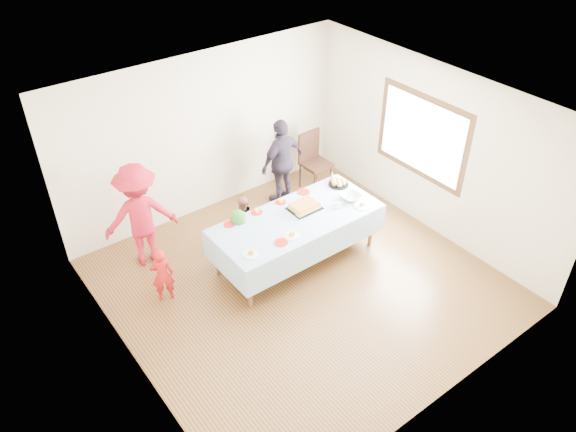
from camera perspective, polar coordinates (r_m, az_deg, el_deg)
name	(u,v)px	position (r m, az deg, el deg)	size (l,w,h in m)	color
ground	(301,283)	(8.15, 1.33, -6.81)	(5.00, 5.00, 0.00)	#4E2E16
room_walls	(306,177)	(7.10, 1.85, 3.96)	(5.04, 5.04, 2.72)	beige
party_table	(297,221)	(8.10, 0.91, -0.46)	(2.50, 1.10, 0.78)	brown
birthday_cake	(305,207)	(8.23, 1.69, 0.96)	(0.46, 0.35, 0.08)	black
rolls_tray	(338,183)	(8.80, 5.15, 3.39)	(0.32, 0.32, 0.10)	black
punch_bowl	(351,197)	(8.49, 6.41, 1.94)	(0.30, 0.30, 0.07)	silver
party_hat	(332,176)	(8.89, 4.50, 4.09)	(0.09, 0.09, 0.16)	white
fork_pile	(336,205)	(8.30, 4.91, 1.13)	(0.24, 0.18, 0.07)	white
plate_red_far_a	(229,224)	(7.97, -5.99, -0.85)	(0.16, 0.16, 0.01)	red
plate_red_far_b	(257,212)	(8.18, -3.19, 0.40)	(0.17, 0.17, 0.01)	red
plate_red_far_c	(281,202)	(8.38, -0.75, 1.44)	(0.17, 0.17, 0.01)	red
plate_red_far_d	(304,192)	(8.61, 1.61, 2.46)	(0.19, 0.19, 0.01)	red
plate_red_near	(281,242)	(7.60, -0.71, -2.70)	(0.19, 0.19, 0.01)	red
plate_white_left	(251,254)	(7.42, -3.79, -3.90)	(0.21, 0.21, 0.01)	white
plate_white_mid	(292,236)	(7.72, 0.38, -2.00)	(0.22, 0.22, 0.01)	white
plate_white_right	(362,206)	(8.37, 7.52, 1.05)	(0.24, 0.24, 0.01)	white
dining_chair	(313,157)	(9.92, 2.54, 5.96)	(0.47, 0.47, 1.05)	black
toddler_left	(162,275)	(7.83, -12.65, -5.85)	(0.31, 0.20, 0.85)	red
toddler_mid	(240,238)	(8.22, -4.94, -2.25)	(0.46, 0.30, 0.94)	#2F7627
toddler_right	(243,219)	(8.71, -4.63, -0.32)	(0.38, 0.30, 0.79)	#B06052
adult_left	(140,215)	(8.32, -14.80, 0.05)	(1.06, 0.61, 1.64)	#B51628
adult_right	(282,162)	(9.42, -0.60, 5.54)	(0.90, 0.37, 1.54)	#2F2735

